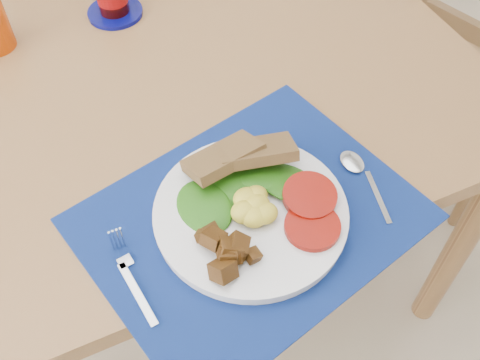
{
  "coord_description": "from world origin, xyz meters",
  "views": [
    {
      "loc": [
        -0.12,
        -0.61,
        1.49
      ],
      "look_at": [
        0.1,
        -0.12,
        0.8
      ],
      "focal_mm": 42.0,
      "sensor_mm": 36.0,
      "label": 1
    }
  ],
  "objects": [
    {
      "name": "ground",
      "position": [
        0.0,
        0.0,
        0.0
      ],
      "size": [
        4.0,
        4.0,
        0.0
      ],
      "primitive_type": "plane",
      "color": "gray",
      "rests_on": "ground"
    },
    {
      "name": "table",
      "position": [
        0.0,
        0.2,
        0.67
      ],
      "size": [
        1.4,
        0.9,
        0.75
      ],
      "color": "brown",
      "rests_on": "ground"
    },
    {
      "name": "chair_far",
      "position": [
        0.03,
        0.81,
        0.52
      ],
      "size": [
        0.38,
        0.36,
        1.01
      ],
      "rotation": [
        0.0,
        0.0,
        3.14
      ],
      "color": "brown",
      "rests_on": "ground"
    },
    {
      "name": "chair_end",
      "position": [
        0.94,
        0.2,
        0.53
      ],
      "size": [
        0.47,
        0.48,
        1.03
      ],
      "rotation": [
        0.0,
        0.0,
        1.9
      ],
      "color": "brown",
      "rests_on": "ground"
    },
    {
      "name": "placemat",
      "position": [
        0.1,
        -0.16,
        0.75
      ],
      "size": [
        0.58,
        0.5,
        0.0
      ],
      "primitive_type": "cube",
      "rotation": [
        0.0,
        0.0,
        0.24
      ],
      "color": "#040B32",
      "rests_on": "table"
    },
    {
      "name": "breakfast_plate",
      "position": [
        0.09,
        -0.16,
        0.77
      ],
      "size": [
        0.3,
        0.3,
        0.07
      ],
      "rotation": [
        0.0,
        0.0,
        0.03
      ],
      "color": "silver",
      "rests_on": "placemat"
    },
    {
      "name": "fork",
      "position": [
        -0.1,
        -0.17,
        0.76
      ],
      "size": [
        0.03,
        0.16,
        0.0
      ],
      "rotation": [
        0.0,
        0.0,
        0.13
      ],
      "color": "#B2B5BA",
      "rests_on": "placemat"
    },
    {
      "name": "spoon",
      "position": [
        0.31,
        -0.15,
        0.76
      ],
      "size": [
        0.04,
        0.16,
        0.0
      ],
      "rotation": [
        0.0,
        0.0,
        -0.23
      ],
      "color": "#B2B5BA",
      "rests_on": "placemat"
    }
  ]
}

